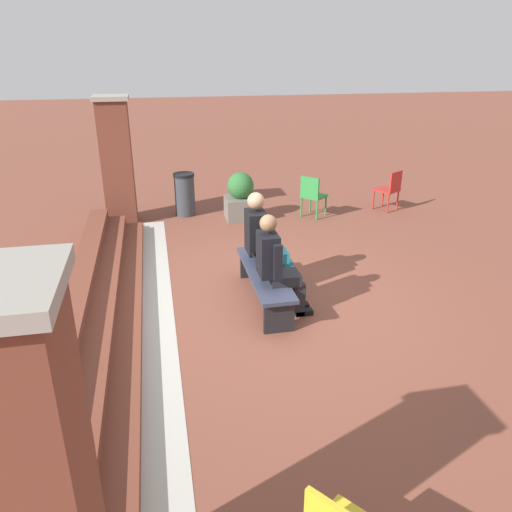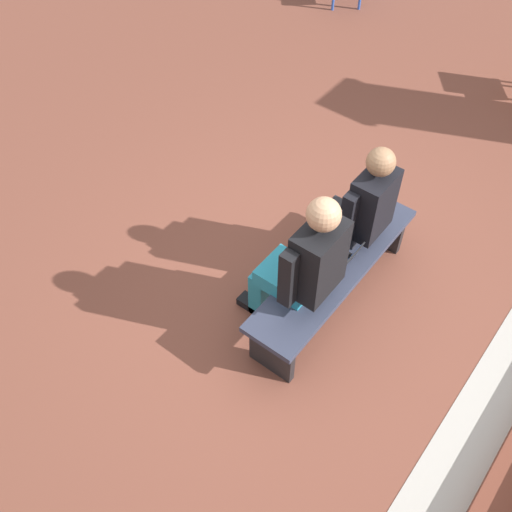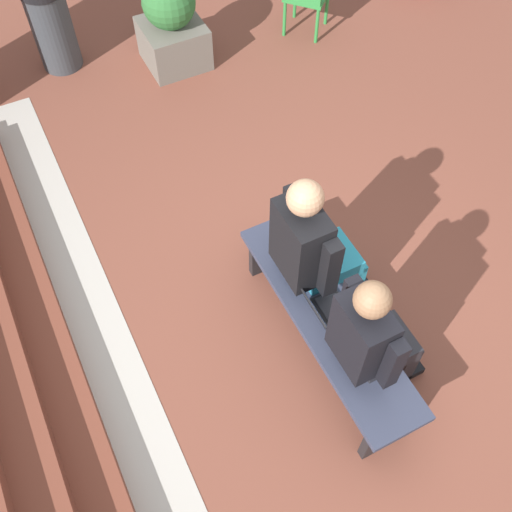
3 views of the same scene
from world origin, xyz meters
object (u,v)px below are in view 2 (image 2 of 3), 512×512
Objects in this scene: person_adult at (303,263)px; laptop at (338,261)px; bench at (334,273)px; person_student at (358,209)px.

person_adult reaches higher than laptop.
bench is 5.62× the size of laptop.
person_adult reaches higher than bench.
person_adult is at bearing -0.34° from person_student.
person_adult is 4.45× the size of laptop.
person_adult is at bearing -13.24° from laptop.
person_student is 0.95× the size of person_adult.
person_adult is 0.44m from laptop.
person_student is (-0.37, -0.07, 0.37)m from bench.
person_adult reaches higher than person_student.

